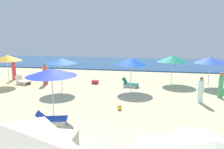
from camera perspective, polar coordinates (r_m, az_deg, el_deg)
ocean at (r=29.96m, az=6.70°, el=3.03°), size 60.00×12.73×0.12m
umbrella_1 at (r=18.22m, az=15.87°, el=4.09°), size 2.50×2.50×2.32m
umbrella_2 at (r=18.23m, az=24.83°, el=3.52°), size 2.44×2.44×2.31m
umbrella_3 at (r=19.09m, az=-26.31°, el=4.02°), size 2.31×2.31×2.41m
lounge_chair_3_0 at (r=18.95m, az=-22.80°, el=-1.60°), size 1.34×0.93×0.68m
umbrella_4 at (r=10.82m, az=-15.89°, el=0.58°), size 2.49×2.49×2.39m
lounge_chair_4_0 at (r=10.27m, az=-15.97°, el=-11.40°), size 1.48×0.98×0.59m
umbrella_5 at (r=15.63m, az=-13.49°, el=3.57°), size 2.26×2.26×2.36m
umbrella_7 at (r=15.40m, az=5.15°, el=3.55°), size 2.33×2.33×2.38m
lounge_chair_7_0 at (r=16.68m, az=4.79°, el=-2.44°), size 1.35×0.84×0.69m
beachgoer_1 at (r=18.19m, az=-17.47°, el=-0.10°), size 0.43×0.43×1.68m
beachgoer_2 at (r=21.13m, az=-24.81°, el=0.98°), size 0.47×0.47×1.74m
beachgoer_3 at (r=13.74m, az=22.66°, el=-4.00°), size 0.35×0.35×1.58m
beachgoer_4 at (r=15.33m, az=27.14°, el=-2.64°), size 0.41×0.41×1.66m
beach_ball_0 at (r=11.71m, az=2.05°, el=-8.73°), size 0.27×0.27×0.27m
cooler_box_1 at (r=17.70m, az=-4.56°, el=-1.97°), size 0.55×0.42×0.31m
cooler_box_2 at (r=22.57m, az=-14.27°, el=0.58°), size 0.54×0.45×0.38m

